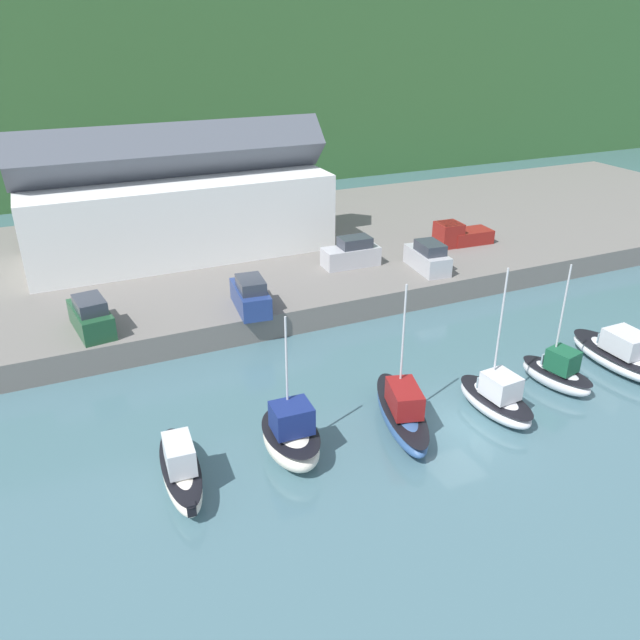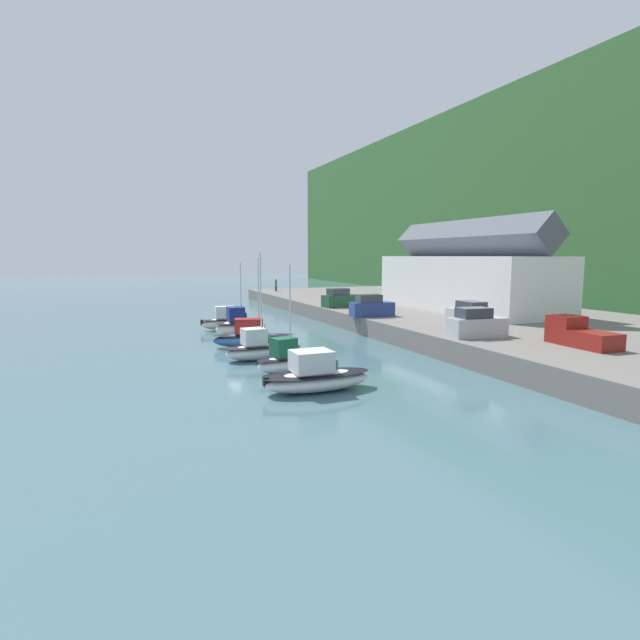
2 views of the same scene
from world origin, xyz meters
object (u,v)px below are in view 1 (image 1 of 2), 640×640
Objects in this scene: pickup_truck_1 at (459,235)px; parked_car_3 at (428,258)px; parked_car_2 at (251,296)px; moored_boat_5 at (619,354)px; moored_boat_3 at (496,399)px; moored_boat_2 at (402,411)px; parked_car_1 at (352,254)px; parked_car_0 at (91,316)px; moored_boat_4 at (557,373)px; moored_boat_1 at (291,437)px; moored_boat_0 at (181,469)px.

parked_car_3 is at bearing 128.02° from pickup_truck_1.
parked_car_3 is (13.98, 1.31, 0.00)m from parked_car_2.
moored_boat_3 is at bearing -175.07° from moored_boat_5.
moored_boat_2 is at bearing -121.37° from parked_car_3.
pickup_truck_1 is at bearing 84.41° from moored_boat_5.
parked_car_0 is at bearing 102.20° from parked_car_1.
moored_boat_4 is (9.64, -0.25, -0.03)m from moored_boat_2.
parked_car_1 is at bearing 3.01° from parked_car_0.
pickup_truck_1 is (6.45, 18.29, 1.62)m from moored_boat_4.
moored_boat_3 is at bearing 178.53° from parked_car_1.
parked_car_2 is at bearing 81.70° from moored_boat_1.
moored_boat_1 is 15.45m from moored_boat_4.
moored_boat_4 is 1.09× the size of moored_boat_5.
parked_car_2 reaches higher than moored_boat_5.
pickup_truck_1 is at bearing 55.38° from moored_boat_3.
parked_car_0 is 9.51m from parked_car_2.
moored_boat_1 is 21.70m from parked_car_3.
moored_boat_3 is 1.84× the size of parked_car_1.
moored_boat_3 is at bearing 4.42° from moored_boat_2.
moored_boat_1 is at bearing -165.41° from moored_boat_2.
pickup_truck_1 is (16.09, 18.03, 1.59)m from moored_boat_2.
moored_boat_1 is at bearing 179.10° from moored_boat_5.
moored_boat_0 is 1.35× the size of parked_car_1.
moored_boat_3 reaches higher than parked_car_1.
parked_car_2 is (-3.37, 12.89, 1.69)m from moored_boat_2.
moored_boat_1 reaches higher than parked_car_2.
moored_boat_4 is (20.49, -0.39, -0.03)m from moored_boat_0.
parked_car_2 is 0.90× the size of pickup_truck_1.
parked_car_3 reaches higher than moored_boat_5.
moored_boat_1 is 10.80m from moored_boat_3.
moored_boat_3 reaches higher than moored_boat_5.
parked_car_1 is at bearing 58.08° from moored_boat_1.
moored_boat_3 is at bearing 152.61° from pickup_truck_1.
parked_car_2 is (9.46, -0.90, 0.00)m from parked_car_0.
moored_boat_0 is at bearing 137.27° from parked_car_1.
moored_boat_0 is 24.06m from parked_car_1.
moored_boat_5 is 18.26m from pickup_truck_1.
moored_boat_1 is 1.60× the size of parked_car_3.
moored_boat_1 is 15.47m from parked_car_0.
parked_car_1 is 5.58m from parked_car_3.
moored_boat_5 is (4.82, 0.18, -0.02)m from moored_boat_4.
moored_boat_5 is at bearing -152.18° from parked_car_1.
pickup_truck_1 is at bearing 41.81° from moored_boat_1.
parked_car_0 is at bearing -179.61° from parked_car_2.
moored_boat_1 is 0.94× the size of moored_boat_2.
moored_boat_4 reaches higher than parked_car_3.
moored_boat_3 reaches higher than moored_boat_1.
parked_car_0 is (-22.47, 14.04, 1.72)m from moored_boat_4.
moored_boat_3 reaches higher than moored_boat_0.
moored_boat_1 is (5.04, -0.04, 0.19)m from moored_boat_0.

